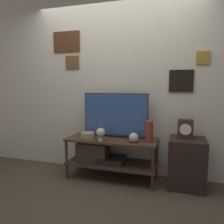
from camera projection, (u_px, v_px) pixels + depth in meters
name	position (u px, v px, depth m)	size (l,w,h in m)	color
ground_plane	(105.00, 187.00, 2.86)	(12.00, 12.00, 0.00)	#4C3D2D
wall_back	(118.00, 83.00, 3.24)	(6.40, 0.08, 2.70)	beige
media_console	(105.00, 153.00, 3.12)	(1.26, 0.49, 0.57)	#422D1E
television	(115.00, 115.00, 3.11)	(0.93, 0.05, 0.63)	#333338
vase_tall_ceramic	(149.00, 131.00, 2.87)	(0.10, 0.10, 0.28)	brown
vase_wide_bowl	(88.00, 135.00, 3.10)	(0.20, 0.20, 0.08)	tan
vase_round_glass	(134.00, 138.00, 2.86)	(0.13, 0.13, 0.13)	beige
decorative_bust	(101.00, 133.00, 2.91)	(0.12, 0.12, 0.18)	beige
side_table	(187.00, 163.00, 2.83)	(0.46, 0.43, 0.64)	black
mantel_clock	(185.00, 129.00, 2.82)	(0.19, 0.11, 0.25)	#422819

